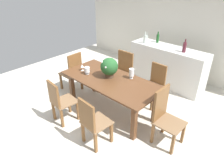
# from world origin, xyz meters

# --- Properties ---
(ground_plane) EXTENTS (7.04, 7.04, 0.00)m
(ground_plane) POSITION_xyz_m (0.00, 0.00, 0.00)
(ground_plane) COLOR silver
(back_wall) EXTENTS (6.40, 0.10, 2.60)m
(back_wall) POSITION_xyz_m (0.00, 2.60, 1.30)
(back_wall) COLOR beige
(back_wall) RESTS_ON ground
(dining_table) EXTENTS (2.02, 0.95, 0.76)m
(dining_table) POSITION_xyz_m (0.00, -0.03, 0.65)
(dining_table) COLOR brown
(dining_table) RESTS_ON ground
(chair_near_left) EXTENTS (0.44, 0.47, 0.90)m
(chair_near_left) POSITION_xyz_m (-0.46, -0.94, 0.49)
(chair_near_left) COLOR brown
(chair_near_left) RESTS_ON ground
(chair_foot_end) EXTENTS (0.46, 0.43, 1.02)m
(chair_foot_end) POSITION_xyz_m (1.24, -0.03, 0.55)
(chair_foot_end) COLOR brown
(chair_foot_end) RESTS_ON ground
(chair_near_right) EXTENTS (0.44, 0.45, 0.92)m
(chair_near_right) POSITION_xyz_m (0.45, -0.94, 0.50)
(chair_near_right) COLOR brown
(chair_near_right) RESTS_ON ground
(chair_far_left) EXTENTS (0.49, 0.44, 0.95)m
(chair_far_left) POSITION_xyz_m (-0.46, 0.88, 0.52)
(chair_far_left) COLOR brown
(chair_far_left) RESTS_ON ground
(chair_far_right) EXTENTS (0.41, 0.48, 0.90)m
(chair_far_right) POSITION_xyz_m (0.46, 0.88, 0.49)
(chair_far_right) COLOR brown
(chair_far_right) RESTS_ON ground
(chair_head_end) EXTENTS (0.48, 0.42, 0.99)m
(chair_head_end) POSITION_xyz_m (-1.25, -0.03, 0.53)
(chair_head_end) COLOR brown
(chair_head_end) RESTS_ON ground
(flower_centerpiece) EXTENTS (0.35, 0.35, 0.41)m
(flower_centerpiece) POSITION_xyz_m (-0.09, 0.02, 0.98)
(flower_centerpiece) COLOR #4C3828
(flower_centerpiece) RESTS_ON dining_table
(crystal_vase_left) EXTENTS (0.10, 0.10, 0.21)m
(crystal_vase_left) POSITION_xyz_m (0.27, 0.28, 0.88)
(crystal_vase_left) COLOR silver
(crystal_vase_left) RESTS_ON dining_table
(crystal_vase_center_near) EXTENTS (0.11, 0.11, 0.15)m
(crystal_vase_center_near) POSITION_xyz_m (-0.52, -0.19, 0.85)
(crystal_vase_center_near) COLOR silver
(crystal_vase_center_near) RESTS_ON dining_table
(wine_glass) EXTENTS (0.07, 0.07, 0.14)m
(wine_glass) POSITION_xyz_m (-0.72, -0.15, 0.86)
(wine_glass) COLOR silver
(wine_glass) RESTS_ON dining_table
(kitchen_counter) EXTENTS (1.92, 0.54, 1.00)m
(kitchen_counter) POSITION_xyz_m (0.21, 1.81, 0.50)
(kitchen_counter) COLOR silver
(kitchen_counter) RESTS_ON ground
(wine_bottle_tall) EXTENTS (0.06, 0.06, 0.24)m
(wine_bottle_tall) POSITION_xyz_m (-0.46, 1.80, 1.09)
(wine_bottle_tall) COLOR #B2BFB7
(wine_bottle_tall) RESTS_ON kitchen_counter
(wine_bottle_dark) EXTENTS (0.07, 0.07, 0.28)m
(wine_bottle_dark) POSITION_xyz_m (-0.22, 1.94, 1.11)
(wine_bottle_dark) COLOR #194C1E
(wine_bottle_dark) RESTS_ON kitchen_counter
(wine_bottle_green) EXTENTS (0.08, 0.08, 0.30)m
(wine_bottle_green) POSITION_xyz_m (0.60, 1.76, 1.12)
(wine_bottle_green) COLOR #511E28
(wine_bottle_green) RESTS_ON kitchen_counter
(wine_bottle_clear) EXTENTS (0.08, 0.08, 0.29)m
(wine_bottle_clear) POSITION_xyz_m (-0.42, 1.67, 1.11)
(wine_bottle_clear) COLOR #B2BFB7
(wine_bottle_clear) RESTS_ON kitchen_counter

